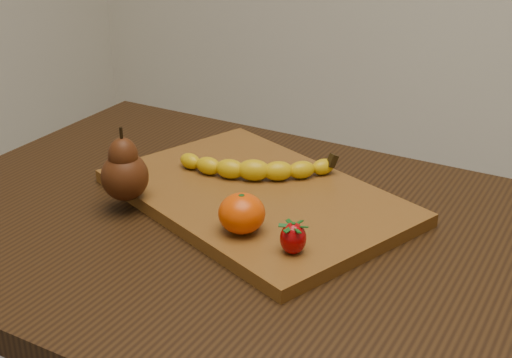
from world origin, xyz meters
The scene contains 6 objects.
table centered at (0.00, 0.00, 0.66)m, with size 1.00×0.70×0.76m.
cutting_board centered at (-0.02, 0.07, 0.77)m, with size 0.45×0.30×0.02m, color brown.
banana centered at (-0.04, 0.10, 0.80)m, with size 0.21×0.06×0.03m, color #D4AF0A, non-canonical shape.
pear centered at (-0.17, -0.05, 0.83)m, with size 0.07×0.07×0.11m, color #431E0A, non-canonical shape.
mandarin centered at (0.03, -0.05, 0.81)m, with size 0.06×0.06×0.05m, color #D74202.
strawberry centered at (0.11, -0.07, 0.80)m, with size 0.03×0.03×0.04m, color #990407, non-canonical shape.
Camera 1 is at (0.46, -0.78, 1.25)m, focal length 50.00 mm.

